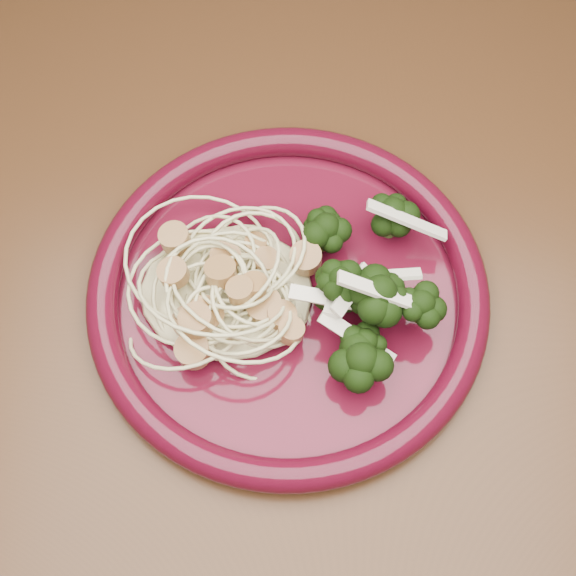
% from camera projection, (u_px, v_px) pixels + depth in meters
% --- Properties ---
extents(dining_table, '(1.20, 0.80, 0.75)m').
position_uv_depth(dining_table, '(194.00, 407.00, 0.70)').
color(dining_table, '#472814').
rests_on(dining_table, ground).
extents(dinner_plate, '(0.32, 0.32, 0.03)m').
position_uv_depth(dinner_plate, '(288.00, 293.00, 0.63)').
color(dinner_plate, '#480A1A').
rests_on(dinner_plate, dining_table).
extents(spaghetti_pile, '(0.14, 0.12, 0.03)m').
position_uv_depth(spaghetti_pile, '(226.00, 286.00, 0.62)').
color(spaghetti_pile, beige).
rests_on(spaghetti_pile, dinner_plate).
extents(scallop_cluster, '(0.13, 0.13, 0.04)m').
position_uv_depth(scallop_cluster, '(222.00, 263.00, 0.59)').
color(scallop_cluster, '#A77A48').
rests_on(scallop_cluster, spaghetti_pile).
extents(broccoli_pile, '(0.09, 0.15, 0.05)m').
position_uv_depth(broccoli_pile, '(365.00, 282.00, 0.61)').
color(broccoli_pile, black).
rests_on(broccoli_pile, dinner_plate).
extents(onion_garnish, '(0.07, 0.10, 0.06)m').
position_uv_depth(onion_garnish, '(369.00, 261.00, 0.58)').
color(onion_garnish, silver).
rests_on(onion_garnish, broccoli_pile).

